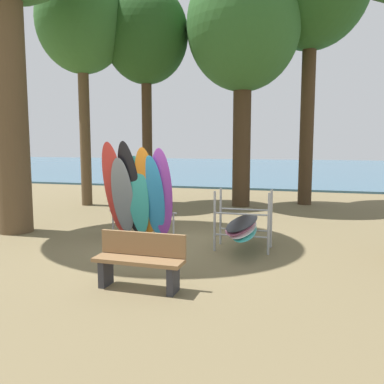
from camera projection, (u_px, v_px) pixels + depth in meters
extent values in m
plane|color=brown|center=(173.00, 244.00, 8.93)|extent=(80.00, 80.00, 0.00)
cube|color=#38607A|center=(274.00, 168.00, 36.54)|extent=(80.00, 36.00, 0.10)
cylinder|color=brown|center=(9.00, 93.00, 9.76)|extent=(0.82, 0.82, 6.85)
cylinder|color=#42301E|center=(147.00, 134.00, 14.88)|extent=(0.37, 0.37, 5.15)
ellipsoid|color=#234C1E|center=(146.00, 34.00, 14.45)|extent=(3.05, 3.05, 3.51)
cylinder|color=#42301E|center=(242.00, 135.00, 14.10)|extent=(0.62, 0.62, 5.00)
ellipsoid|color=#33662D|center=(243.00, 25.00, 13.65)|extent=(3.86, 3.86, 4.44)
cylinder|color=brown|center=(85.00, 129.00, 14.31)|extent=(0.38, 0.38, 5.44)
ellipsoid|color=#33662D|center=(81.00, 21.00, 13.87)|extent=(3.10, 3.10, 3.56)
cylinder|color=#42301E|center=(307.00, 114.00, 14.42)|extent=(0.49, 0.49, 6.53)
ellipsoid|color=red|center=(115.00, 189.00, 9.64)|extent=(0.56, 0.86, 2.27)
ellipsoid|color=gray|center=(123.00, 197.00, 9.63)|extent=(0.60, 0.75, 1.90)
ellipsoid|color=black|center=(130.00, 189.00, 9.58)|extent=(0.55, 0.75, 2.28)
ellipsoid|color=#38B2AD|center=(138.00, 196.00, 9.57)|extent=(0.53, 0.50, 1.94)
ellipsoid|color=orange|center=(146.00, 192.00, 9.53)|extent=(0.60, 0.72, 2.14)
ellipsoid|color=#2D8ED1|center=(154.00, 196.00, 9.51)|extent=(0.52, 0.59, 1.95)
ellipsoid|color=purple|center=(162.00, 193.00, 9.47)|extent=(0.58, 0.60, 2.12)
cylinder|color=#9EA0A5|center=(113.00, 222.00, 10.08)|extent=(0.04, 0.04, 0.55)
cylinder|color=#9EA0A5|center=(174.00, 224.00, 9.71)|extent=(0.04, 0.04, 0.55)
cylinder|color=#9EA0A5|center=(143.00, 212.00, 9.86)|extent=(1.74, 0.11, 0.04)
cylinder|color=#9EA0A5|center=(215.00, 221.00, 8.30)|extent=(0.05, 0.05, 1.25)
cylinder|color=#9EA0A5|center=(269.00, 224.00, 8.00)|extent=(0.05, 0.05, 1.25)
cylinder|color=#9EA0A5|center=(221.00, 216.00, 8.87)|extent=(0.05, 0.05, 1.25)
cylinder|color=#9EA0A5|center=(271.00, 219.00, 8.58)|extent=(0.05, 0.05, 1.25)
cylinder|color=#9EA0A5|center=(241.00, 236.00, 8.18)|extent=(1.10, 0.04, 0.04)
cylinder|color=#9EA0A5|center=(241.00, 214.00, 8.13)|extent=(1.10, 0.04, 0.04)
cylinder|color=#9EA0A5|center=(245.00, 230.00, 8.76)|extent=(1.10, 0.04, 0.04)
cylinder|color=#9EA0A5|center=(246.00, 209.00, 8.70)|extent=(1.10, 0.04, 0.04)
ellipsoid|color=#38B2AD|center=(244.00, 231.00, 8.46)|extent=(0.64, 2.13, 0.06)
ellipsoid|color=white|center=(243.00, 228.00, 8.46)|extent=(0.51, 2.10, 0.06)
ellipsoid|color=pink|center=(241.00, 225.00, 8.46)|extent=(0.57, 2.12, 0.06)
ellipsoid|color=black|center=(243.00, 222.00, 8.45)|extent=(0.62, 2.13, 0.06)
cube|color=#2D2D33|center=(106.00, 272.00, 6.30)|extent=(0.11, 0.32, 0.42)
cube|color=#2D2D33|center=(173.00, 279.00, 5.98)|extent=(0.11, 0.32, 0.42)
cube|color=olive|center=(138.00, 261.00, 6.11)|extent=(1.41, 0.43, 0.06)
cube|color=olive|center=(143.00, 244.00, 6.26)|extent=(1.40, 0.09, 0.36)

